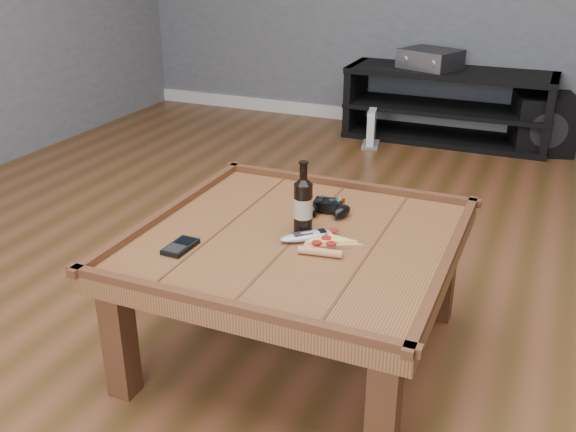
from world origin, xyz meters
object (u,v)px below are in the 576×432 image
at_px(coffee_table, 297,252).
at_px(smartphone, 180,246).
at_px(pizza_slice, 325,242).
at_px(subwoofer, 543,123).
at_px(beer_bottle, 303,203).
at_px(av_receiver, 430,59).
at_px(remote_control, 307,236).
at_px(game_console, 371,130).
at_px(game_controller, 327,208).
at_px(media_console, 447,106).

relative_size(coffee_table, smartphone, 8.12).
bearing_deg(pizza_slice, subwoofer, 70.56).
distance_m(beer_bottle, av_receiver, 2.70).
height_order(remote_control, game_console, remote_control).
height_order(smartphone, av_receiver, av_receiver).
bearing_deg(remote_control, av_receiver, 141.97).
distance_m(beer_bottle, smartphone, 0.42).
xyz_separation_m(beer_bottle, game_controller, (0.03, 0.16, -0.07)).
xyz_separation_m(game_controller, game_console, (-0.47, 2.21, -0.36)).
bearing_deg(coffee_table, pizza_slice, -12.83).
relative_size(coffee_table, av_receiver, 2.26).
bearing_deg(remote_control, coffee_table, -149.54).
distance_m(pizza_slice, game_console, 2.53).
distance_m(media_console, remote_control, 2.77).
height_order(game_controller, remote_control, game_controller).
bearing_deg(remote_control, media_console, 138.91).
bearing_deg(beer_bottle, subwoofer, 76.88).
bearing_deg(av_receiver, remote_control, -63.50).
bearing_deg(beer_bottle, smartphone, -137.30).
relative_size(coffee_table, remote_control, 5.93).
distance_m(coffee_table, media_console, 2.75).
relative_size(media_console, remote_control, 8.07).
xyz_separation_m(av_receiver, subwoofer, (0.78, 0.03, -0.38)).
height_order(game_controller, pizza_slice, game_controller).
height_order(media_console, smartphone, media_console).
height_order(media_console, subwoofer, media_console).
relative_size(media_console, game_controller, 7.72).
height_order(game_controller, smartphone, game_controller).
height_order(beer_bottle, av_receiver, beer_bottle).
bearing_deg(game_console, media_console, 25.41).
distance_m(smartphone, remote_control, 0.40).
bearing_deg(coffee_table, remote_control, -17.63).
height_order(smartphone, subwoofer, smartphone).
bearing_deg(av_receiver, pizza_slice, -62.15).
bearing_deg(pizza_slice, smartphone, -161.94).
xyz_separation_m(smartphone, remote_control, (0.34, 0.22, 0.01)).
relative_size(coffee_table, subwoofer, 2.25).
bearing_deg(remote_control, smartphone, -99.38).
distance_m(beer_bottle, remote_control, 0.11).
bearing_deg(game_controller, game_console, 94.60).
xyz_separation_m(pizza_slice, smartphone, (-0.41, -0.20, -0.00)).
distance_m(pizza_slice, subwoofer, 2.86).
distance_m(media_console, beer_bottle, 2.72).
bearing_deg(smartphone, beer_bottle, 44.62).
bearing_deg(subwoofer, coffee_table, -117.24).
bearing_deg(smartphone, game_console, 95.06).
distance_m(media_console, smartphone, 3.00).
relative_size(beer_bottle, remote_control, 1.39).
distance_m(smartphone, game_console, 2.67).
height_order(beer_bottle, smartphone, beer_bottle).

